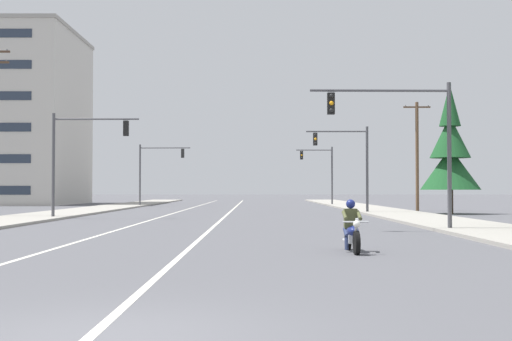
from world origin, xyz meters
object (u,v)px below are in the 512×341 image
at_px(traffic_signal_mid_right, 350,156).
at_px(traffic_signal_near_right, 409,131).
at_px(traffic_signal_mid_left, 155,165).
at_px(conifer_tree_right_verge_far, 451,154).
at_px(motorcycle_with_rider, 353,231).
at_px(utility_pole_right_far, 418,154).
at_px(traffic_signal_near_left, 79,149).
at_px(traffic_signal_far_right, 323,167).

bearing_deg(traffic_signal_mid_right, traffic_signal_near_right, -90.98).
height_order(traffic_signal_near_right, traffic_signal_mid_left, same).
bearing_deg(traffic_signal_near_right, conifer_tree_right_verge_far, 69.58).
height_order(motorcycle_with_rider, conifer_tree_right_verge_far, conifer_tree_right_verge_far).
xyz_separation_m(traffic_signal_mid_left, conifer_tree_right_verge_far, (23.72, -20.83, 0.06)).
relative_size(motorcycle_with_rider, traffic_signal_near_right, 0.35).
bearing_deg(conifer_tree_right_verge_far, traffic_signal_mid_right, 171.89).
relative_size(traffic_signal_near_right, utility_pole_right_far, 0.71).
distance_m(traffic_signal_near_left, traffic_signal_far_right, 36.73).
height_order(traffic_signal_mid_right, traffic_signal_mid_left, same).
xyz_separation_m(motorcycle_with_rider, conifer_tree_right_verge_far, (10.90, 28.85, 3.59)).
relative_size(traffic_signal_near_left, traffic_signal_mid_right, 1.00).
bearing_deg(utility_pole_right_far, traffic_signal_mid_left, 148.59).
bearing_deg(utility_pole_right_far, motorcycle_with_rider, -105.95).
xyz_separation_m(motorcycle_with_rider, traffic_signal_near_left, (-13.09, 21.14, 3.53)).
distance_m(traffic_signal_near_right, utility_pole_right_far, 27.03).
xyz_separation_m(motorcycle_with_rider, traffic_signal_near_right, (3.66, 9.41, 3.57)).
xyz_separation_m(traffic_signal_mid_right, traffic_signal_far_right, (0.29, 23.66, -0.04)).
bearing_deg(traffic_signal_near_right, traffic_signal_far_right, 89.17).
distance_m(traffic_signal_mid_left, traffic_signal_far_right, 17.54).
bearing_deg(utility_pole_right_far, traffic_signal_near_left, -148.09).
xyz_separation_m(traffic_signal_mid_left, utility_pole_right_far, (23.00, -14.05, 0.43)).
height_order(traffic_signal_far_right, utility_pole_right_far, utility_pole_right_far).
height_order(traffic_signal_near_right, utility_pole_right_far, utility_pole_right_far).
height_order(traffic_signal_mid_left, traffic_signal_far_right, same).
bearing_deg(motorcycle_with_rider, traffic_signal_mid_right, 82.34).
distance_m(traffic_signal_near_right, traffic_signal_near_left, 20.45).
bearing_deg(motorcycle_with_rider, traffic_signal_far_right, 85.40).
distance_m(traffic_signal_near_left, traffic_signal_mid_right, 19.19).
bearing_deg(traffic_signal_near_right, utility_pole_right_far, 76.03).
bearing_deg(conifer_tree_right_verge_far, utility_pole_right_far, 96.04).
relative_size(traffic_signal_near_right, traffic_signal_mid_right, 1.00).
bearing_deg(traffic_signal_near_left, traffic_signal_mid_left, 89.45).
distance_m(traffic_signal_mid_right, traffic_signal_far_right, 23.66).
bearing_deg(traffic_signal_near_right, traffic_signal_near_left, 145.01).
bearing_deg(motorcycle_with_rider, traffic_signal_near_left, 121.76).
distance_m(traffic_signal_near_left, utility_pole_right_far, 27.42).
height_order(traffic_signal_far_right, conifer_tree_right_verge_far, conifer_tree_right_verge_far).
height_order(traffic_signal_near_left, conifer_tree_right_verge_far, conifer_tree_right_verge_far).
bearing_deg(traffic_signal_far_right, utility_pole_right_far, -71.77).
height_order(traffic_signal_mid_right, traffic_signal_far_right, same).
distance_m(traffic_signal_mid_right, conifer_tree_right_verge_far, 6.96).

